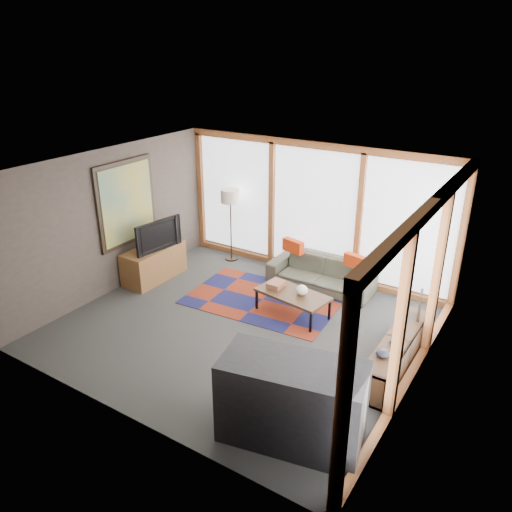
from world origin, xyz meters
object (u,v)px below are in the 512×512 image
Objects in this scene: sofa at (321,273)px; tv_console at (154,263)px; floor_lamp at (231,225)px; coffee_table at (292,304)px; television at (155,234)px; bar_counter at (292,402)px; bookshelf at (397,353)px.

tv_console is at bearing -155.16° from sofa.
tv_console is at bearing -115.12° from floor_lamp.
coffee_table is at bearing 3.93° from tv_console.
coffee_table is 1.19× the size of television.
bar_counter reaches higher than tv_console.
sofa is at bearing 139.15° from bookshelf.
coffee_table is at bearing -77.04° from television.
tv_console is at bearing 175.99° from bookshelf.
coffee_table is 2.86m from bar_counter.
bookshelf is at bearing -24.57° from floor_lamp.
floor_lamp reaches higher than television.
bookshelf is 4.87m from tv_console.
coffee_table is at bearing 164.45° from bookshelf.
floor_lamp reaches higher than tv_console.
bookshelf is at bearing -41.52° from sofa.
floor_lamp is 1.25× the size of coffee_table.
coffee_table is at bearing -88.80° from sofa.
television is at bearing 175.91° from bookshelf.
bar_counter is (1.35, -2.51, 0.31)m from coffee_table.
bookshelf is 1.54× the size of tv_console.
bar_counter reaches higher than coffee_table.
bar_counter is at bearing -28.41° from tv_console.
tv_console is (-2.88, -1.37, 0.04)m from sofa.
tv_console is 0.62m from television.
floor_lamp is 0.77× the size of bookshelf.
sofa is 3.17m from television.
television reaches higher than tv_console.
tv_console is (-0.73, -1.55, -0.44)m from floor_lamp.
bookshelf is 1.95× the size of television.
sofa is at bearing 91.87° from coffee_table.
bookshelf is at bearing -15.55° from coffee_table.
television is at bearing 139.36° from bar_counter.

